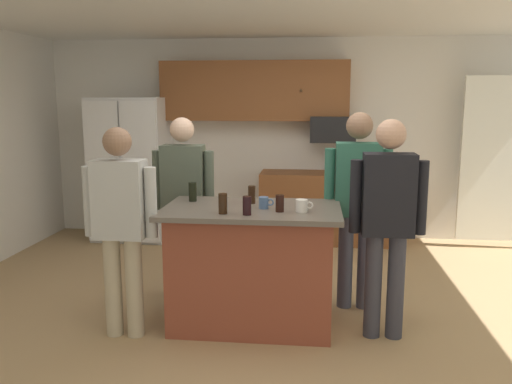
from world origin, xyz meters
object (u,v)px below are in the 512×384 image
object	(u,v)px
glass_stout_tall	(193,192)
person_elder_center	(121,219)
person_guest_by_door	(357,197)
glass_pilsner	(223,204)
person_guest_right	(184,195)
person_host_foreground	(388,215)
mug_ceramic_white	(264,203)
tumbler_amber	(252,195)
refrigerator	(131,169)
glass_short_whisky	(247,206)
kitchen_island	(252,266)
mug_blue_stoneware	(302,206)
glass_dark_ale	(280,203)
microwave_over_range	(332,129)

from	to	relation	value
glass_stout_tall	person_elder_center	bearing A→B (deg)	-129.96
person_guest_by_door	glass_pilsner	xyz separation A→B (m)	(-1.05, -0.70, 0.06)
person_guest_right	person_elder_center	size ratio (longest dim) A/B	1.02
person_host_foreground	person_elder_center	size ratio (longest dim) A/B	1.04
glass_pilsner	mug_ceramic_white	xyz separation A→B (m)	(0.29, 0.22, -0.03)
tumbler_amber	mug_ceramic_white	bearing A→B (deg)	-57.94
refrigerator	person_guest_right	world-z (taller)	refrigerator
person_guest_right	glass_short_whisky	xyz separation A→B (m)	(0.70, -0.86, 0.09)
person_elder_center	person_guest_by_door	bearing A→B (deg)	4.58
person_guest_right	glass_pilsner	size ratio (longest dim) A/B	10.85
refrigerator	kitchen_island	xyz separation A→B (m)	(1.89, -2.55, -0.43)
tumbler_amber	mug_blue_stoneware	xyz separation A→B (m)	(0.42, -0.28, -0.02)
glass_pilsner	glass_stout_tall	size ratio (longest dim) A/B	0.96
kitchen_island	mug_blue_stoneware	xyz separation A→B (m)	(0.40, -0.12, 0.53)
person_elder_center	glass_stout_tall	world-z (taller)	person_elder_center
tumbler_amber	glass_pilsner	bearing A→B (deg)	-112.27
person_guest_by_door	glass_dark_ale	size ratio (longest dim) A/B	13.09
glass_short_whisky	microwave_over_range	bearing A→B (deg)	76.38
person_elder_center	glass_pilsner	world-z (taller)	person_elder_center
glass_dark_ale	glass_stout_tall	size ratio (longest dim) A/B	0.83
refrigerator	glass_short_whisky	bearing A→B (deg)	-56.20
glass_pilsner	glass_short_whisky	xyz separation A→B (m)	(0.19, -0.02, -0.01)
person_host_foreground	glass_short_whisky	world-z (taller)	person_host_foreground
person_elder_center	mug_ceramic_white	size ratio (longest dim) A/B	13.64
person_guest_right	person_guest_by_door	distance (m)	1.57
person_host_foreground	person_guest_right	xyz separation A→B (m)	(-1.74, 0.71, -0.01)
glass_short_whisky	mug_blue_stoneware	bearing A→B (deg)	20.60
refrigerator	glass_dark_ale	xyz separation A→B (m)	(2.12, -2.68, 0.12)
refrigerator	tumbler_amber	world-z (taller)	refrigerator
person_elder_center	glass_dark_ale	world-z (taller)	person_elder_center
person_guest_by_door	kitchen_island	bearing A→B (deg)	0.00
microwave_over_range	glass_stout_tall	world-z (taller)	microwave_over_range
glass_dark_ale	microwave_over_range	bearing A→B (deg)	80.33
glass_pilsner	glass_stout_tall	xyz separation A→B (m)	(-0.34, 0.45, 0.00)
person_guest_right	mug_blue_stoneware	size ratio (longest dim) A/B	12.42
person_host_foreground	glass_dark_ale	distance (m)	0.81
person_host_foreground	mug_ceramic_white	world-z (taller)	person_host_foreground
person_host_foreground	mug_ceramic_white	xyz separation A→B (m)	(-0.94, 0.09, 0.05)
tumbler_amber	glass_stout_tall	bearing A→B (deg)	175.37
glass_pilsner	glass_stout_tall	world-z (taller)	glass_stout_tall
microwave_over_range	glass_pilsner	distance (m)	3.08
mug_blue_stoneware	glass_short_whisky	distance (m)	0.43
tumbler_amber	mug_blue_stoneware	world-z (taller)	tumbler_amber
person_elder_center	glass_dark_ale	xyz separation A→B (m)	(1.19, 0.18, 0.11)
glass_short_whisky	refrigerator	bearing A→B (deg)	123.80
microwave_over_range	glass_dark_ale	bearing A→B (deg)	-99.67
person_elder_center	glass_short_whisky	xyz separation A→B (m)	(0.96, 0.05, 0.11)
glass_pilsner	kitchen_island	bearing A→B (deg)	53.16
kitchen_island	person_elder_center	distance (m)	1.10
glass_dark_ale	kitchen_island	bearing A→B (deg)	149.18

